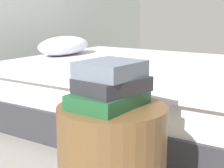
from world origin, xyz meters
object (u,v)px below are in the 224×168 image
(bed, at_px, (146,93))
(book_forest, at_px, (109,99))
(book_charcoal, at_px, (113,85))
(side_table, at_px, (112,166))
(book_slate, at_px, (110,69))

(bed, distance_m, book_forest, 1.32)
(bed, relative_size, book_charcoal, 8.34)
(book_forest, bearing_deg, side_table, -62.19)
(side_table, xyz_separation_m, book_charcoal, (0.00, -0.00, 0.33))
(bed, relative_size, side_table, 4.23)
(bed, xyz_separation_m, book_charcoal, (-1.18, -0.53, 0.33))
(side_table, distance_m, book_charcoal, 0.33)
(book_forest, height_order, book_charcoal, book_charcoal)
(book_forest, height_order, book_slate, book_slate)
(bed, height_order, book_charcoal, bed)
(bed, bearing_deg, side_table, -158.08)
(side_table, xyz_separation_m, book_forest, (-0.01, 0.01, 0.27))
(side_table, relative_size, book_slate, 2.19)
(side_table, height_order, book_charcoal, book_charcoal)
(book_forest, bearing_deg, book_slate, -72.03)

